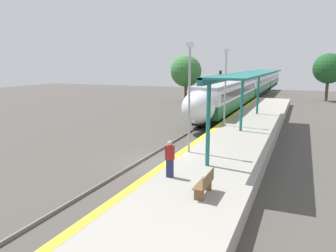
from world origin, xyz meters
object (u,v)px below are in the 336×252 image
(train, at_px, (256,84))
(lamppost_near, at_px, (189,91))
(platform_bench, at_px, (205,183))
(railway_signal, at_px, (220,85))
(lamppost_mid, at_px, (225,83))
(person_waiting, at_px, (170,158))

(train, relative_size, lamppost_near, 11.95)
(platform_bench, distance_m, railway_signal, 32.00)
(lamppost_near, height_order, lamppost_mid, same)
(lamppost_near, distance_m, lamppost_mid, 8.71)
(person_waiting, bearing_deg, railway_signal, 99.52)
(platform_bench, height_order, railway_signal, railway_signal)
(train, xyz_separation_m, lamppost_mid, (2.14, -33.79, 2.08))
(person_waiting, distance_m, lamppost_near, 4.92)
(train, distance_m, platform_bench, 48.29)
(train, height_order, platform_bench, train)
(train, height_order, lamppost_near, lamppost_near)
(person_waiting, xyz_separation_m, lamppost_near, (-0.56, 4.18, 2.53))
(platform_bench, distance_m, lamppost_mid, 14.78)
(platform_bench, height_order, lamppost_near, lamppost_near)
(railway_signal, bearing_deg, platform_bench, -77.39)
(train, height_order, person_waiting, train)
(platform_bench, xyz_separation_m, railway_signal, (-6.98, 31.19, 1.60))
(person_waiting, bearing_deg, lamppost_near, 97.69)
(lamppost_mid, bearing_deg, railway_signal, 104.69)
(platform_bench, distance_m, person_waiting, 2.43)
(train, relative_size, platform_bench, 50.58)
(lamppost_near, bearing_deg, platform_bench, -65.42)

